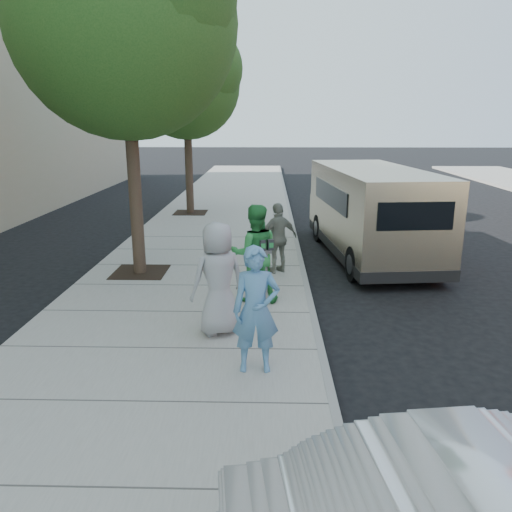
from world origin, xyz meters
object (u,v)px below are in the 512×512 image
(parking_meter, at_px, (266,258))
(person_striped_polo, at_px, (278,238))
(van, at_px, (370,210))
(person_green_shirt, at_px, (255,254))
(tree_far, at_px, (187,80))
(tree_near, at_px, (126,15))
(person_officer, at_px, (256,310))
(person_gray_shirt, at_px, (218,279))

(parking_meter, xyz_separation_m, person_striped_polo, (0.26, 2.14, -0.12))
(van, distance_m, person_striped_polo, 3.16)
(parking_meter, relative_size, person_green_shirt, 0.68)
(tree_far, bearing_deg, person_green_shirt, -74.38)
(tree_near, relative_size, tree_far, 1.16)
(tree_near, bearing_deg, van, 20.63)
(parking_meter, relative_size, person_officer, 0.72)
(person_green_shirt, bearing_deg, person_officer, 85.36)
(person_green_shirt, bearing_deg, person_striped_polo, -110.72)
(van, relative_size, person_green_shirt, 3.44)
(person_striped_polo, bearing_deg, van, -169.81)
(parking_meter, height_order, person_green_shirt, person_green_shirt)
(tree_near, bearing_deg, parking_meter, -35.66)
(tree_near, distance_m, person_striped_polo, 5.55)
(person_officer, distance_m, person_striped_polo, 4.65)
(tree_far, distance_m, person_officer, 13.02)
(tree_near, relative_size, parking_meter, 5.95)
(person_officer, bearing_deg, person_striped_polo, 81.94)
(parking_meter, bearing_deg, person_green_shirt, 114.42)
(tree_near, relative_size, person_green_shirt, 4.02)
(tree_near, xyz_separation_m, van, (5.54, 2.09, -4.31))
(tree_far, bearing_deg, tree_near, -90.00)
(person_gray_shirt, height_order, person_striped_polo, person_gray_shirt)
(tree_near, height_order, tree_far, tree_near)
(tree_far, height_order, person_striped_polo, tree_far)
(parking_meter, height_order, person_gray_shirt, person_gray_shirt)
(tree_far, bearing_deg, person_gray_shirt, -79.16)
(tree_near, xyz_separation_m, parking_meter, (2.85, -2.04, -4.48))
(tree_near, xyz_separation_m, person_officer, (2.72, -4.54, -4.51))
(tree_near, relative_size, van, 1.17)
(parking_meter, bearing_deg, person_gray_shirt, -139.65)
(tree_near, xyz_separation_m, tree_far, (-0.00, 7.60, -0.66))
(person_green_shirt, bearing_deg, parking_meter, 126.29)
(tree_near, height_order, person_officer, tree_near)
(parking_meter, distance_m, person_striped_polo, 2.16)
(tree_near, xyz_separation_m, person_green_shirt, (2.63, -1.81, -4.46))
(tree_far, bearing_deg, person_officer, -77.37)
(tree_far, relative_size, parking_meter, 5.13)
(parking_meter, xyz_separation_m, person_officer, (-0.13, -2.49, -0.03))
(van, distance_m, person_green_shirt, 4.87)
(parking_meter, bearing_deg, van, 38.47)
(person_gray_shirt, relative_size, person_striped_polo, 1.16)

